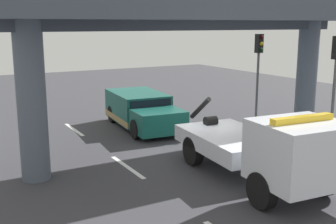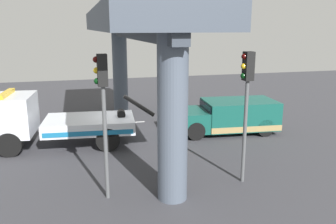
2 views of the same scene
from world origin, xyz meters
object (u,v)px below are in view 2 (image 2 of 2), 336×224
Objects in this scene: tow_truck_white at (44,120)px; traffic_cone_orange at (172,142)px; towed_van_green at (228,117)px; traffic_light_near at (247,89)px; traffic_light_far at (103,96)px.

tow_truck_white is 5.62m from traffic_cone_orange.
towed_van_green is 6.20m from traffic_light_near.
tow_truck_white is 6.19m from traffic_light_far.
traffic_light_far reaches higher than traffic_light_near.
traffic_light_near is at bearing 70.34° from towed_van_green.
towed_van_green is 3.76m from traffic_cone_orange.
traffic_light_near is 4.50m from traffic_light_far.
traffic_cone_orange is (1.40, -3.69, -2.84)m from traffic_light_near.
towed_van_green is 1.24× the size of traffic_light_near.
traffic_light_far is at bearing -0.00° from traffic_light_near.
traffic_cone_orange is (-3.10, -3.69, -2.85)m from traffic_light_far.
tow_truck_white is at bearing -39.39° from traffic_light_near.
traffic_light_far is (-2.16, 5.46, 1.96)m from tow_truck_white.
tow_truck_white is 8.83m from traffic_light_near.
traffic_light_far reaches higher than towed_van_green.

